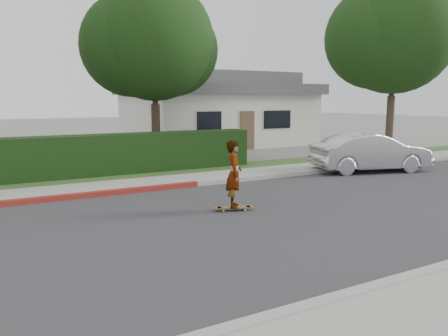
{
  "coord_description": "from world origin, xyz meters",
  "views": [
    {
      "loc": [
        -4.78,
        -8.13,
        2.71
      ],
      "look_at": [
        0.48,
        1.37,
        1.0
      ],
      "focal_mm": 35.0,
      "sensor_mm": 36.0,
      "label": 1
    }
  ],
  "objects": [
    {
      "name": "skateboarder",
      "position": [
        0.48,
        0.87,
        0.92
      ],
      "size": [
        0.63,
        0.71,
        1.64
      ],
      "primitive_type": "imported",
      "rotation": [
        0.0,
        0.0,
        1.07
      ],
      "color": "white",
      "rests_on": "skateboard"
    },
    {
      "name": "tree_right",
      "position": [
        12.49,
        6.69,
        5.63
      ],
      "size": [
        6.32,
        5.6,
        8.56
      ],
      "color": "#33261C",
      "rests_on": "ground"
    },
    {
      "name": "skateboard",
      "position": [
        0.48,
        0.87,
        0.09
      ],
      "size": [
        1.0,
        0.53,
        0.09
      ],
      "rotation": [
        0.0,
        0.0,
        -0.36
      ],
      "color": "gold",
      "rests_on": "ground"
    },
    {
      "name": "ground",
      "position": [
        0.0,
        0.0,
        0.0
      ],
      "size": [
        120.0,
        120.0,
        0.0
      ],
      "primitive_type": "plane",
      "color": "slate",
      "rests_on": "ground"
    },
    {
      "name": "curb_far",
      "position": [
        0.0,
        4.1,
        0.07
      ],
      "size": [
        60.0,
        0.2,
        0.15
      ],
      "primitive_type": "cube",
      "color": "#9E9E99",
      "rests_on": "ground"
    },
    {
      "name": "car_silver",
      "position": [
        7.98,
        3.5,
        0.73
      ],
      "size": [
        4.66,
        2.72,
        1.45
      ],
      "primitive_type": "imported",
      "rotation": [
        0.0,
        0.0,
        1.28
      ],
      "color": "#B9BAC1",
      "rests_on": "ground"
    },
    {
      "name": "sidewalk_near",
      "position": [
        0.0,
        -5.0,
        0.06
      ],
      "size": [
        60.0,
        1.6,
        0.12
      ],
      "primitive_type": "cube",
      "color": "gray",
      "rests_on": "ground"
    },
    {
      "name": "planting_strip",
      "position": [
        0.0,
        6.6,
        0.05
      ],
      "size": [
        60.0,
        1.6,
        0.1
      ],
      "primitive_type": "cube",
      "color": "#2D4C1E",
      "rests_on": "ground"
    },
    {
      "name": "sidewalk_far",
      "position": [
        0.0,
        5.0,
        0.06
      ],
      "size": [
        60.0,
        1.6,
        0.12
      ],
      "primitive_type": "cube",
      "color": "gray",
      "rests_on": "ground"
    },
    {
      "name": "road",
      "position": [
        0.0,
        0.0,
        0.01
      ],
      "size": [
        60.0,
        8.0,
        0.01
      ],
      "primitive_type": "cube",
      "color": "#2D2D30",
      "rests_on": "ground"
    },
    {
      "name": "house",
      "position": [
        8.0,
        16.0,
        2.1
      ],
      "size": [
        10.6,
        8.6,
        4.3
      ],
      "color": "beige",
      "rests_on": "ground"
    },
    {
      "name": "tree_center",
      "position": [
        1.49,
        9.19,
        4.9
      ],
      "size": [
        5.66,
        4.84,
        7.44
      ],
      "color": "#33261C",
      "rests_on": "ground"
    },
    {
      "name": "hedge",
      "position": [
        -3.0,
        7.2,
        0.75
      ],
      "size": [
        15.0,
        1.0,
        1.5
      ],
      "primitive_type": "cube",
      "color": "black",
      "rests_on": "ground"
    },
    {
      "name": "curb_near",
      "position": [
        0.0,
        -4.1,
        0.07
      ],
      "size": [
        60.0,
        0.2,
        0.15
      ],
      "primitive_type": "cube",
      "color": "#9E9E99",
      "rests_on": "ground"
    }
  ]
}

